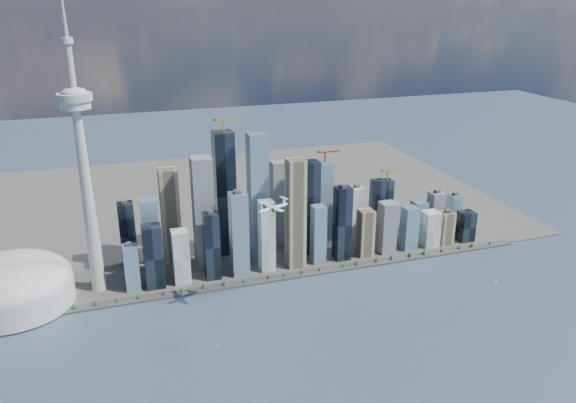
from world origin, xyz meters
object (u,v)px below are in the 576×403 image
object	(u,v)px
airplane	(273,208)
sailboat_west	(217,346)
dome_stadium	(12,285)
sailboat_east	(496,282)
needle_tower	(84,167)

from	to	relation	value
airplane	sailboat_west	bearing A→B (deg)	-171.94
dome_stadium	airplane	world-z (taller)	airplane
dome_stadium	sailboat_east	size ratio (longest dim) A/B	19.41
sailboat_east	dome_stadium	bearing A→B (deg)	170.58
dome_stadium	sailboat_west	distance (m)	388.80
airplane	sailboat_west	distance (m)	230.57
sailboat_west	sailboat_east	xyz separation A→B (m)	(539.89, 37.58, 0.50)
airplane	sailboat_east	xyz separation A→B (m)	(427.27, -31.56, -188.44)
airplane	sailboat_east	size ratio (longest dim) A/B	5.81
needle_tower	airplane	world-z (taller)	needle_tower
needle_tower	sailboat_east	xyz separation A→B (m)	(709.54, -204.67, -232.53)
sailboat_west	needle_tower	bearing A→B (deg)	143.75
needle_tower	dome_stadium	xyz separation A→B (m)	(-140.00, -10.00, -196.40)
needle_tower	sailboat_east	distance (m)	774.21
needle_tower	airplane	xyz separation A→B (m)	(282.26, -173.12, -44.09)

